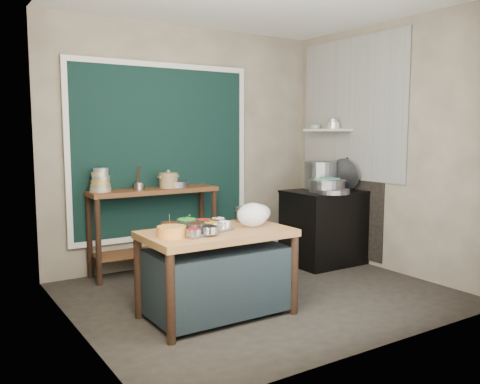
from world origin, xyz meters
TOP-DOWN VIEW (x-y plane):
  - floor at (0.00, 0.00)m, footprint 3.50×3.00m
  - back_wall at (0.00, 1.51)m, footprint 3.50×0.02m
  - left_wall at (-1.76, 0.00)m, footprint 0.02×3.00m
  - right_wall at (1.76, 0.00)m, footprint 0.02×3.00m
  - curtain_panel at (-0.35, 1.47)m, footprint 2.10×0.02m
  - curtain_frame at (-0.35, 1.46)m, footprint 2.22×0.03m
  - tile_panel at (1.74, 0.55)m, footprint 0.02×1.70m
  - soot_patch at (1.74, 0.65)m, footprint 0.01×1.30m
  - wall_shelf at (1.63, 0.85)m, footprint 0.22×0.70m
  - prep_table at (-0.65, -0.30)m, footprint 1.25×0.72m
  - back_counter at (-0.55, 1.28)m, footprint 1.45×0.40m
  - stove_block at (1.35, 0.55)m, footprint 0.90×0.68m
  - stove_top at (1.35, 0.55)m, footprint 0.92×0.69m
  - condiment_tray at (-0.82, -0.29)m, footprint 0.59×0.50m
  - condiment_bowls at (-0.84, -0.27)m, footprint 0.61×0.49m
  - yellow_basin at (-1.09, -0.35)m, footprint 0.30×0.30m
  - saucepan at (-0.19, -0.06)m, footprint 0.29×0.29m
  - plastic_bag_a at (-0.30, -0.33)m, footprint 0.34×0.31m
  - plastic_bag_b at (-0.12, -0.16)m, footprint 0.26×0.23m
  - bowl_stack at (-1.13, 1.30)m, footprint 0.22×0.22m
  - utensil_cup at (-0.73, 1.27)m, footprint 0.17×0.17m
  - ceramic_crock at (-0.38, 1.26)m, footprint 0.27×0.27m
  - wide_bowl at (-0.27, 1.27)m, footprint 0.29×0.29m
  - stock_pot at (1.44, 0.75)m, footprint 0.54×0.54m
  - pot_lid at (1.61, 0.49)m, footprint 0.16×0.40m
  - steamer at (1.26, 0.44)m, footprint 0.56×0.56m
  - green_cloth at (1.26, 0.44)m, footprint 0.27×0.22m
  - shallow_pan at (1.21, 0.28)m, footprint 0.44×0.44m
  - shelf_bowl_stack at (1.63, 0.75)m, footprint 0.15×0.15m
  - shelf_bowl_green at (1.63, 1.09)m, footprint 0.18×0.18m

SIDE VIEW (x-z plane):
  - floor at x=0.00m, z-range -0.02..0.00m
  - prep_table at x=-0.65m, z-range 0.00..0.75m
  - stove_block at x=1.35m, z-range 0.00..0.85m
  - back_counter at x=-0.55m, z-range 0.00..0.95m
  - soot_patch at x=1.74m, z-range 0.05..1.35m
  - condiment_tray at x=-0.82m, z-range 0.75..0.77m
  - yellow_basin at x=-1.09m, z-range 0.75..0.84m
  - condiment_bowls at x=-0.84m, z-range 0.77..0.84m
  - saucepan at x=-0.19m, z-range 0.75..0.88m
  - plastic_bag_b at x=-0.12m, z-range 0.75..0.91m
  - plastic_bag_a at x=-0.30m, z-range 0.75..0.96m
  - stove_top at x=1.35m, z-range 0.85..0.88m
  - shallow_pan at x=1.21m, z-range 0.88..0.93m
  - steamer at x=1.26m, z-range 0.88..1.03m
  - wide_bowl at x=-0.27m, z-range 0.95..1.02m
  - utensil_cup at x=-0.73m, z-range 0.95..1.03m
  - ceramic_crock at x=-0.38m, z-range 0.95..1.10m
  - green_cloth at x=1.26m, z-range 1.03..1.04m
  - stock_pot at x=1.44m, z-range 0.88..1.22m
  - bowl_stack at x=-1.13m, z-range 0.93..1.18m
  - pot_lid at x=1.61m, z-range 0.88..1.26m
  - curtain_panel at x=-0.35m, z-range 0.40..2.30m
  - curtain_frame at x=-0.35m, z-range 0.34..2.36m
  - back_wall at x=0.00m, z-range 0.00..2.80m
  - left_wall at x=-1.76m, z-range 0.00..2.80m
  - right_wall at x=1.76m, z-range 0.00..2.80m
  - wall_shelf at x=1.63m, z-range 1.59..1.61m
  - shelf_bowl_green at x=1.63m, z-range 1.61..1.66m
  - shelf_bowl_stack at x=1.63m, z-range 1.61..1.73m
  - tile_panel at x=1.74m, z-range 1.00..2.70m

